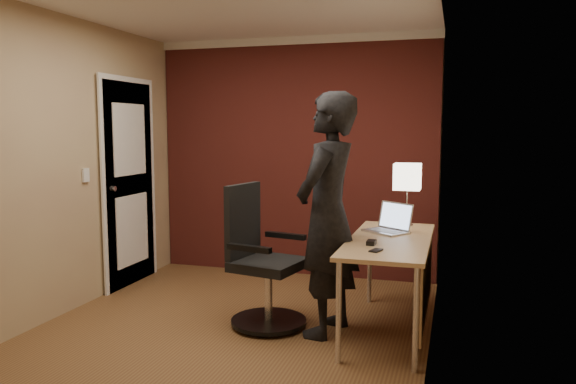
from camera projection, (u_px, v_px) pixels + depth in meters
The scene contains 8 objects.
room at pixel (257, 148), 5.61m from camera, with size 4.00×4.00×4.00m.
desk at pixel (399, 256), 4.25m from camera, with size 0.60×1.50×0.73m.
desk_lamp at pixel (407, 178), 4.74m from camera, with size 0.22×0.22×0.54m.
laptop at pixel (390, 224), 4.53m from camera, with size 0.42×0.40×0.23m.
mouse at pixel (371, 242), 4.03m from camera, with size 0.06×0.10×0.03m, color black.
phone at pixel (376, 250), 3.82m from camera, with size 0.06×0.12×0.01m, color black.
office_chair at pixel (261, 265), 4.43m from camera, with size 0.60×0.67×1.10m.
person at pixel (327, 215), 4.21m from camera, with size 0.67×0.44×1.83m, color black.
Camera 1 is at (1.65, -3.76, 1.57)m, focal length 35.00 mm.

